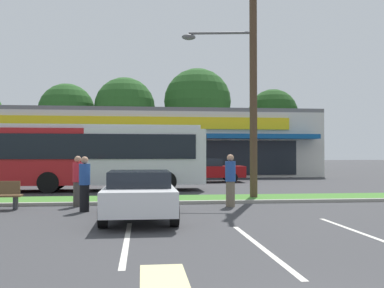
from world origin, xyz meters
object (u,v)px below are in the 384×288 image
object	(u,v)px
city_bus	(73,155)
pedestrian_mid	(85,184)
utility_pole	(250,75)
car_0	(139,193)
car_2	(207,170)
pedestrian_by_pole	(78,181)
pedestrian_near_bench	(230,180)

from	to	relation	value
city_bus	pedestrian_mid	size ratio (longest dim) A/B	7.43
utility_pole	car_0	bearing A→B (deg)	-132.87
car_2	pedestrian_by_pole	size ratio (longest dim) A/B	2.63
utility_pole	car_2	world-z (taller)	utility_pole
utility_pole	pedestrian_by_pole	xyz separation A→B (m)	(-6.52, -1.47, -4.11)
car_0	pedestrian_near_bench	distance (m)	4.08
utility_pole	pedestrian_mid	distance (m)	7.92
pedestrian_near_bench	pedestrian_mid	size ratio (longest dim) A/B	1.04
car_2	pedestrian_near_bench	xyz separation A→B (m)	(-1.18, -13.36, 0.14)
car_2	pedestrian_by_pole	xyz separation A→B (m)	(-6.49, -12.71, 0.11)
pedestrian_near_bench	pedestrian_by_pole	world-z (taller)	pedestrian_near_bench
car_0	pedestrian_by_pole	size ratio (longest dim) A/B	2.65
utility_pole	pedestrian_mid	xyz separation A→B (m)	(-6.11, -2.91, -4.12)
utility_pole	pedestrian_by_pole	bearing A→B (deg)	-167.33
utility_pole	pedestrian_by_pole	world-z (taller)	utility_pole
car_0	pedestrian_mid	size ratio (longest dim) A/B	2.67
pedestrian_by_pole	pedestrian_mid	xyz separation A→B (m)	(0.41, -1.44, -0.01)
car_2	pedestrian_mid	distance (m)	15.39
car_2	pedestrian_near_bench	world-z (taller)	pedestrian_near_bench
city_bus	pedestrian_near_bench	distance (m)	9.75
city_bus	car_0	world-z (taller)	city_bus
car_2	pedestrian_mid	xyz separation A→B (m)	(-6.07, -14.15, 0.10)
car_0	pedestrian_mid	xyz separation A→B (m)	(-1.74, 1.80, 0.16)
car_0	pedestrian_mid	bearing A→B (deg)	44.12
utility_pole	pedestrian_near_bench	size ratio (longest dim) A/B	5.12
car_2	city_bus	bearing A→B (deg)	-141.41
utility_pole	pedestrian_mid	size ratio (longest dim) A/B	5.31
car_0	car_2	xyz separation A→B (m)	(4.33, 15.94, 0.06)
city_bus	pedestrian_near_bench	bearing A→B (deg)	-49.43
car_0	pedestrian_mid	distance (m)	2.51
city_bus	pedestrian_mid	distance (m)	8.25
city_bus	pedestrian_mid	world-z (taller)	city_bus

